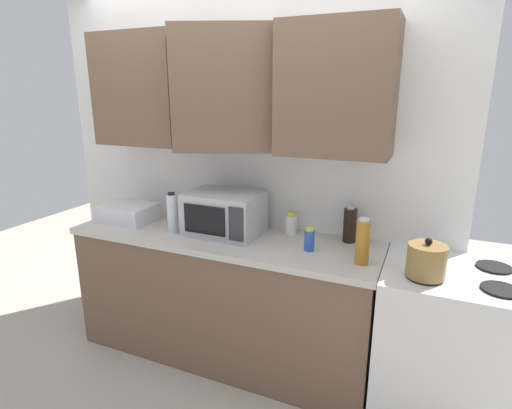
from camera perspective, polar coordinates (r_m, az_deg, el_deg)
wall_back_with_cabinets at (r=2.75m, az=-2.79°, el=10.49°), size 2.94×0.55×2.60m
counter_run at (r=2.88m, az=-4.56°, el=-12.67°), size 2.07×0.63×0.90m
stove_range at (r=2.60m, az=25.57°, el=-17.70°), size 0.76×0.64×0.91m
kettle at (r=2.22m, az=22.89°, el=-7.28°), size 0.19×0.19×0.20m
microwave at (r=2.68m, az=-4.42°, el=-1.22°), size 0.48×0.37×0.28m
dish_rack at (r=3.11m, az=-17.55°, el=-1.06°), size 0.38×0.30×0.12m
bottle_blue_cleaner at (r=2.43m, az=7.52°, el=-4.96°), size 0.06×0.06×0.14m
bottle_white_jar at (r=2.69m, az=4.93°, el=-2.77°), size 0.08×0.08×0.15m
bottle_soy_dark at (r=2.60m, az=13.09°, el=-2.81°), size 0.08×0.08×0.24m
bottle_amber_vinegar at (r=2.29m, az=14.81°, el=-5.09°), size 0.08×0.08×0.26m
bottle_clear_tall at (r=2.76m, az=-11.73°, el=-1.19°), size 0.07×0.07×0.27m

